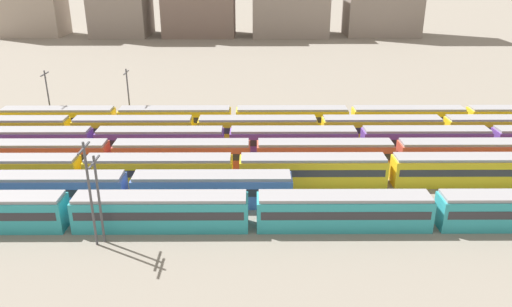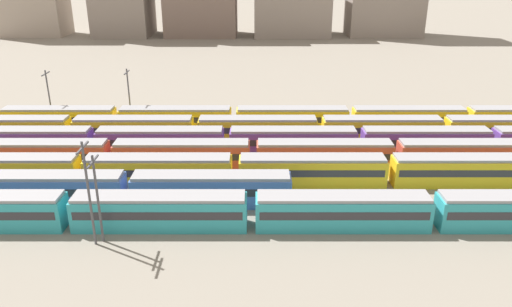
# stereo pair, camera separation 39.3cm
# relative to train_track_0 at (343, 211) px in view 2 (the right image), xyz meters

# --- Properties ---
(ground_plane) EXTENTS (600.00, 600.00, 0.00)m
(ground_plane) POSITION_rel_train_track_0_xyz_m (-40.11, 15.60, -1.90)
(ground_plane) COLOR gray
(train_track_0) EXTENTS (93.60, 3.06, 3.75)m
(train_track_0) POSITION_rel_train_track_0_xyz_m (0.00, 0.00, 0.00)
(train_track_0) COLOR teal
(train_track_0) RESTS_ON ground_plane
(train_track_1) EXTENTS (55.80, 3.06, 3.75)m
(train_track_1) POSITION_rel_train_track_0_xyz_m (-32.89, 5.20, -0.00)
(train_track_1) COLOR #4C70BC
(train_track_1) RESTS_ON ground_plane
(train_track_2) EXTENTS (112.50, 3.06, 3.75)m
(train_track_2) POSITION_rel_train_track_0_xyz_m (7.42, 10.40, 0.00)
(train_track_2) COLOR yellow
(train_track_2) RESTS_ON ground_plane
(train_track_3) EXTENTS (112.50, 3.06, 3.75)m
(train_track_3) POSITION_rel_train_track_0_xyz_m (9.58, 15.60, 0.00)
(train_track_3) COLOR #BC4C38
(train_track_3) RESTS_ON ground_plane
(train_track_4) EXTENTS (112.50, 3.06, 3.75)m
(train_track_4) POSITION_rel_train_track_0_xyz_m (5.78, 20.80, 0.00)
(train_track_4) COLOR #6B429E
(train_track_4) RESTS_ON ground_plane
(train_track_5) EXTENTS (112.50, 3.06, 3.75)m
(train_track_5) POSITION_rel_train_track_0_xyz_m (0.76, 26.00, 0.00)
(train_track_5) COLOR yellow
(train_track_5) RESTS_ON ground_plane
(train_track_6) EXTENTS (112.50, 3.06, 3.75)m
(train_track_6) POSITION_rel_train_track_0_xyz_m (6.36, 31.20, 0.00)
(train_track_6) COLOR yellow
(train_track_6) RESTS_ON ground_plane
(catenary_pole_0) EXTENTS (0.24, 3.20, 9.22)m
(catenary_pole_0) POSITION_rel_train_track_0_xyz_m (-24.19, -2.75, 3.24)
(catenary_pole_0) COLOR #4C4C51
(catenary_pole_0) RESTS_ON ground_plane
(catenary_pole_1) EXTENTS (0.24, 3.20, 9.23)m
(catenary_pole_1) POSITION_rel_train_track_0_xyz_m (-43.18, 33.93, 3.25)
(catenary_pole_1) COLOR #4C4C51
(catenary_pole_1) RESTS_ON ground_plane
(catenary_pole_2) EXTENTS (0.24, 3.20, 10.81)m
(catenary_pole_2) POSITION_rel_train_track_0_xyz_m (-24.78, -3.29, 4.06)
(catenary_pole_2) COLOR #4C4C51
(catenary_pole_2) RESTS_ON ground_plane
(catenary_pole_3) EXTENTS (0.24, 3.20, 9.37)m
(catenary_pole_3) POSITION_rel_train_track_0_xyz_m (-30.06, 34.39, 3.32)
(catenary_pole_3) COLOR #4C4C51
(catenary_pole_3) RESTS_ON ground_plane
(distant_building_3) EXTENTS (25.97, 20.94, 21.60)m
(distant_building_3) POSITION_rel_train_track_0_xyz_m (3.49, 134.04, 8.90)
(distant_building_3) COLOR gray
(distant_building_3) RESTS_ON ground_plane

